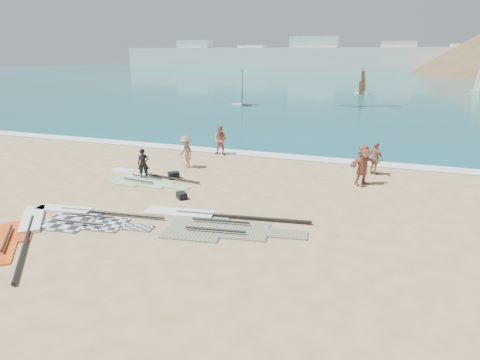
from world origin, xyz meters
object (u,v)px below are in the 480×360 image
(rig_red, at_px, (13,234))
(beachgoer_mid, at_px, (186,152))
(rig_grey, at_px, (82,216))
(rig_orange, at_px, (208,221))
(gear_bag_far, at_px, (182,196))
(beachgoer_left, at_px, (221,140))
(gear_bag_near, at_px, (174,175))
(beachgoer_back, at_px, (375,158))
(person_wetsuit, at_px, (143,164))
(beachgoer_right, at_px, (363,165))
(rig_green, at_px, (141,177))

(rig_red, relative_size, beachgoer_mid, 3.22)
(rig_grey, height_order, rig_orange, rig_orange)
(rig_red, distance_m, gear_bag_far, 6.55)
(rig_orange, relative_size, beachgoer_left, 3.57)
(gear_bag_near, relative_size, beachgoer_back, 0.31)
(gear_bag_near, relative_size, person_wetsuit, 0.35)
(beachgoer_left, xyz_separation_m, beachgoer_back, (9.16, -1.28, -0.07))
(rig_grey, bearing_deg, beachgoer_left, 76.53)
(rig_red, xyz_separation_m, person_wetsuit, (0.67, 7.36, 0.72))
(person_wetsuit, bearing_deg, rig_orange, -68.40)
(rig_grey, xyz_separation_m, person_wetsuit, (-0.50, 5.25, 0.72))
(beachgoer_mid, bearing_deg, beachgoer_right, 37.22)
(rig_orange, distance_m, gear_bag_far, 2.92)
(gear_bag_near, bearing_deg, beachgoer_back, 23.22)
(rig_green, bearing_deg, rig_orange, -29.07)
(beachgoer_left, bearing_deg, gear_bag_far, -81.48)
(rig_grey, bearing_deg, rig_green, 90.72)
(rig_orange, relative_size, gear_bag_near, 12.33)
(rig_green, bearing_deg, beachgoer_left, 78.33)
(rig_grey, relative_size, beachgoer_right, 2.81)
(rig_grey, bearing_deg, person_wetsuit, 88.84)
(person_wetsuit, height_order, beachgoer_mid, beachgoer_mid)
(gear_bag_near, distance_m, person_wetsuit, 1.62)
(beachgoer_left, bearing_deg, beachgoer_back, -9.04)
(rig_red, relative_size, beachgoer_back, 3.35)
(person_wetsuit, height_order, beachgoer_back, beachgoer_back)
(beachgoer_mid, bearing_deg, beachgoer_back, 48.36)
(rig_orange, bearing_deg, rig_grey, -174.32)
(rig_grey, height_order, rig_red, rig_red)
(person_wetsuit, bearing_deg, beachgoer_right, -16.94)
(beachgoer_right, bearing_deg, beachgoer_left, 114.30)
(person_wetsuit, bearing_deg, beachgoer_left, 41.54)
(rig_red, bearing_deg, gear_bag_near, 124.91)
(rig_orange, bearing_deg, gear_bag_near, 122.38)
(rig_grey, height_order, beachgoer_left, beachgoer_left)
(rig_grey, relative_size, rig_red, 0.96)
(rig_green, bearing_deg, gear_bag_far, -23.89)
(gear_bag_near, bearing_deg, beachgoer_left, 85.63)
(rig_grey, height_order, gear_bag_far, gear_bag_far)
(rig_orange, bearing_deg, beachgoer_left, 101.11)
(rig_orange, bearing_deg, beachgoer_right, 44.16)
(person_wetsuit, xyz_separation_m, beachgoer_mid, (1.12, 2.52, 0.12))
(rig_grey, distance_m, person_wetsuit, 5.32)
(rig_green, relative_size, person_wetsuit, 3.55)
(rig_grey, bearing_deg, gear_bag_far, 43.22)
(rig_orange, bearing_deg, beachgoer_mid, 114.32)
(beachgoer_back, distance_m, beachgoer_right, 2.03)
(beachgoer_mid, distance_m, beachgoer_back, 10.09)
(beachgoer_left, relative_size, beachgoer_mid, 1.04)
(rig_grey, height_order, gear_bag_near, gear_bag_near)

